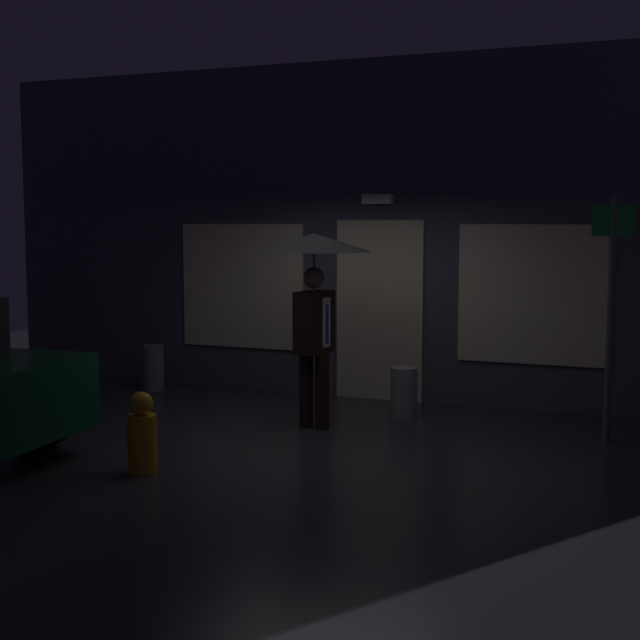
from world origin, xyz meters
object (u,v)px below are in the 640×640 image
at_px(person_with_umbrella, 314,272).
at_px(sidewalk_bollard, 404,393).
at_px(street_sign_post, 611,304).
at_px(sidewalk_bollard_2, 153,368).
at_px(fire_hydrant, 142,435).

bearing_deg(person_with_umbrella, sidewalk_bollard, 149.50).
distance_m(street_sign_post, sidewalk_bollard_2, 5.85).
bearing_deg(person_with_umbrella, fire_hydrant, -8.89).
xyz_separation_m(person_with_umbrella, sidewalk_bollard_2, (-2.77, 1.23, -1.36)).
height_order(street_sign_post, sidewalk_bollard_2, street_sign_post).
height_order(person_with_umbrella, sidewalk_bollard_2, person_with_umbrella).
height_order(person_with_umbrella, sidewalk_bollard, person_with_umbrella).
distance_m(person_with_umbrella, sidewalk_bollard_2, 3.32).
distance_m(street_sign_post, sidewalk_bollard, 2.49).
xyz_separation_m(street_sign_post, sidewalk_bollard, (-2.20, 0.37, -1.10)).
xyz_separation_m(street_sign_post, sidewalk_bollard_2, (-5.70, 0.74, -1.09)).
bearing_deg(fire_hydrant, sidewalk_bollard_2, 121.07).
xyz_separation_m(person_with_umbrella, sidewalk_bollard, (0.73, 0.86, -1.37)).
relative_size(person_with_umbrella, sidewalk_bollard, 3.65).
relative_size(person_with_umbrella, fire_hydrant, 2.89).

